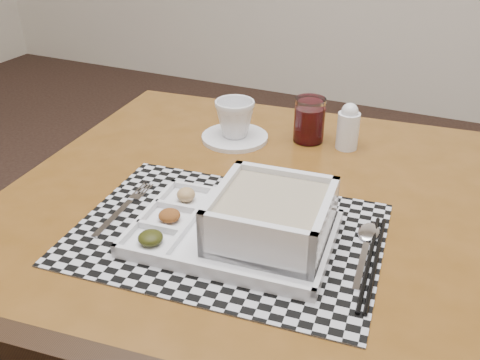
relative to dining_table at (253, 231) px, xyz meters
The scene contains 10 objects.
dining_table is the anchor object (origin of this frame).
placemat 0.14m from the dining_table, 87.51° to the right, with size 0.50×0.36×0.00m, color #AFAFB7.
serving_tray 0.17m from the dining_table, 62.75° to the right, with size 0.34×0.25×0.09m.
fork 0.24m from the dining_table, 146.45° to the right, with size 0.03×0.19×0.00m.
spoon 0.24m from the dining_table, 10.28° to the right, with size 0.04×0.18×0.01m.
chopsticks 0.27m from the dining_table, 22.91° to the right, with size 0.04×0.24×0.01m.
saucer 0.27m from the dining_table, 122.60° to the left, with size 0.15×0.15×0.01m, color white.
cup 0.29m from the dining_table, 122.60° to the left, with size 0.09×0.09×0.08m, color white.
juice_glass 0.31m from the dining_table, 87.73° to the left, with size 0.07×0.07×0.10m.
creamer_bottle 0.32m from the dining_table, 70.74° to the left, with size 0.05×0.05×0.10m.
Camera 1 is at (0.80, -0.62, 1.20)m, focal length 40.00 mm.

